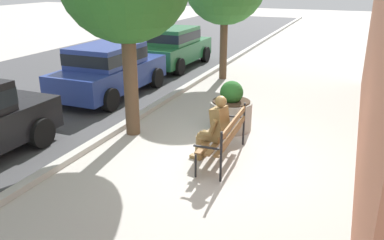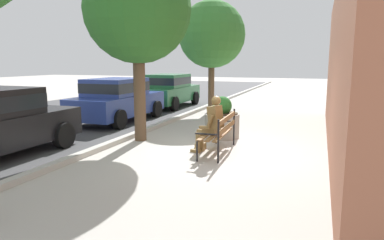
% 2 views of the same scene
% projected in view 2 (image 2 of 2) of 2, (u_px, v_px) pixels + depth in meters
% --- Properties ---
extents(ground_plane, '(80.00, 80.00, 0.00)m').
position_uv_depth(ground_plane, '(223.00, 153.00, 8.38)').
color(ground_plane, '#ADA8A0').
extents(curb_stone, '(60.00, 0.20, 0.12)m').
position_uv_depth(curb_stone, '(117.00, 141.00, 9.35)').
color(curb_stone, '#B2AFA8').
rests_on(curb_stone, ground).
extents(building_wall_behind, '(12.00, 0.50, 4.03)m').
position_uv_depth(building_wall_behind, '(344.00, 67.00, 8.56)').
color(building_wall_behind, '#9E5B42').
rests_on(building_wall_behind, ground).
extents(park_bench, '(1.82, 0.61, 0.95)m').
position_uv_depth(park_bench, '(220.00, 130.00, 8.29)').
color(park_bench, brown).
rests_on(park_bench, ground).
extents(bronze_statue_seated, '(0.74, 0.79, 1.37)m').
position_uv_depth(bronze_statue_seated, '(210.00, 125.00, 8.22)').
color(bronze_statue_seated, olive).
rests_on(bronze_statue_seated, ground).
extents(concrete_planter, '(0.98, 0.98, 1.18)m').
position_uv_depth(concrete_planter, '(222.00, 122.00, 10.00)').
color(concrete_planter, gray).
rests_on(concrete_planter, ground).
extents(street_tree_down_street, '(2.83, 2.83, 4.91)m').
position_uv_depth(street_tree_down_street, '(138.00, 10.00, 9.15)').
color(street_tree_down_street, brown).
rests_on(street_tree_down_street, ground).
extents(street_tree_far_corner, '(2.77, 2.77, 4.65)m').
position_uv_depth(street_tree_far_corner, '(212.00, 35.00, 14.53)').
color(street_tree_far_corner, brown).
rests_on(street_tree_far_corner, ground).
extents(parked_car_blue, '(4.11, 1.94, 1.56)m').
position_uv_depth(parked_car_blue, '(118.00, 98.00, 12.62)').
color(parked_car_blue, navy).
rests_on(parked_car_blue, ground).
extents(parked_car_green, '(4.11, 1.94, 1.56)m').
position_uv_depth(parked_car_green, '(168.00, 89.00, 16.80)').
color(parked_car_green, '#236638').
rests_on(parked_car_green, ground).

